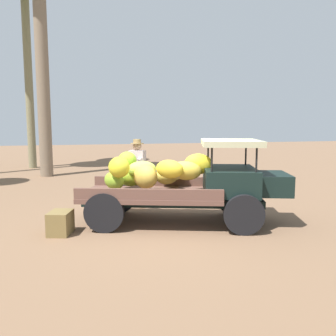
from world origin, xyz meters
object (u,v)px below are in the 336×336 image
at_px(farmer, 137,169).
at_px(wooden_crate, 60,223).
at_px(truck, 188,182).
at_px(loose_banana_bunch, 128,193).

height_order(farmer, wooden_crate, farmer).
height_order(truck, wooden_crate, truck).
bearing_deg(farmer, truck, 57.17).
distance_m(farmer, loose_banana_bunch, 1.38).
xyz_separation_m(truck, loose_banana_bunch, (-0.97, 2.77, -0.75)).
bearing_deg(wooden_crate, truck, 3.43).
relative_size(wooden_crate, loose_banana_bunch, 0.92).
height_order(farmer, loose_banana_bunch, farmer).
relative_size(truck, loose_banana_bunch, 7.89).
height_order(truck, loose_banana_bunch, truck).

